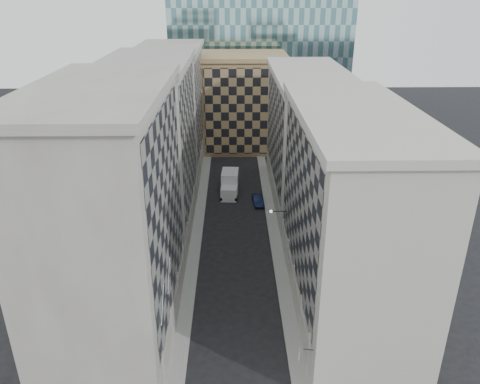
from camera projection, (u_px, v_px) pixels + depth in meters
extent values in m
cube|color=gray|center=(197.00, 233.00, 63.46)|extent=(1.50, 100.00, 0.15)
cube|color=gray|center=(274.00, 232.00, 63.62)|extent=(1.50, 100.00, 0.15)
cube|color=gray|center=(113.00, 224.00, 41.38)|extent=(10.00, 22.00, 23.00)
cube|color=gray|center=(167.00, 208.00, 40.85)|extent=(0.25, 19.36, 18.00)
cube|color=gray|center=(173.00, 313.00, 45.44)|extent=(0.45, 21.12, 3.20)
cube|color=gray|center=(96.00, 89.00, 36.61)|extent=(10.80, 22.80, 0.70)
cylinder|color=gray|center=(160.00, 373.00, 37.65)|extent=(0.90, 0.90, 4.40)
cylinder|color=gray|center=(168.00, 327.00, 42.68)|extent=(0.90, 0.90, 4.40)
cylinder|color=gray|center=(175.00, 291.00, 47.71)|extent=(0.90, 0.90, 4.40)
cylinder|color=gray|center=(180.00, 262.00, 52.75)|extent=(0.90, 0.90, 4.40)
cube|color=#9B9790|center=(152.00, 150.00, 61.71)|extent=(10.00, 22.00, 22.00)
cube|color=gray|center=(188.00, 139.00, 61.19)|extent=(0.25, 19.36, 17.00)
cube|color=#9B9790|center=(191.00, 213.00, 65.58)|extent=(0.45, 21.12, 3.20)
cube|color=#9B9790|center=(145.00, 61.00, 57.14)|extent=(10.80, 22.80, 0.70)
cylinder|color=#9B9790|center=(185.00, 238.00, 57.78)|extent=(0.90, 0.90, 4.40)
cylinder|color=#9B9790|center=(188.00, 218.00, 62.81)|extent=(0.90, 0.90, 4.40)
cylinder|color=#9B9790|center=(191.00, 201.00, 67.85)|extent=(0.90, 0.90, 4.40)
cylinder|color=#9B9790|center=(194.00, 186.00, 72.88)|extent=(0.90, 0.90, 4.40)
cube|color=gray|center=(172.00, 112.00, 82.05)|extent=(10.00, 22.00, 21.00)
cube|color=gray|center=(199.00, 104.00, 81.52)|extent=(0.25, 19.36, 16.00)
cube|color=gray|center=(201.00, 160.00, 85.71)|extent=(0.45, 21.12, 3.20)
cube|color=gray|center=(168.00, 48.00, 77.68)|extent=(10.80, 22.80, 0.70)
cylinder|color=gray|center=(197.00, 173.00, 77.92)|extent=(0.90, 0.90, 4.40)
cylinder|color=gray|center=(199.00, 162.00, 82.95)|extent=(0.90, 0.90, 4.40)
cylinder|color=gray|center=(201.00, 152.00, 87.98)|extent=(0.90, 0.90, 4.40)
cylinder|color=gray|center=(202.00, 143.00, 93.02)|extent=(0.90, 0.90, 4.40)
cube|color=beige|center=(348.00, 216.00, 45.99)|extent=(10.00, 26.00, 20.00)
cube|color=gray|center=(299.00, 203.00, 45.31)|extent=(0.25, 22.88, 15.00)
cube|color=beige|center=(295.00, 288.00, 49.30)|extent=(0.45, 24.96, 3.20)
cube|color=beige|center=(359.00, 113.00, 41.82)|extent=(10.80, 26.80, 0.70)
cylinder|color=beige|center=(313.00, 354.00, 39.54)|extent=(0.90, 0.90, 4.40)
cylinder|color=beige|center=(304.00, 315.00, 44.30)|extent=(0.90, 0.90, 4.40)
cylinder|color=beige|center=(297.00, 283.00, 49.06)|extent=(0.90, 0.90, 4.40)
cylinder|color=beige|center=(291.00, 257.00, 53.82)|extent=(0.90, 0.90, 4.40)
cylinder|color=beige|center=(286.00, 235.00, 58.58)|extent=(0.90, 0.90, 4.40)
cube|color=beige|center=(307.00, 139.00, 70.90)|extent=(10.00, 28.00, 19.00)
cube|color=gray|center=(275.00, 130.00, 70.22)|extent=(0.25, 24.64, 14.00)
cube|color=beige|center=(274.00, 187.00, 74.01)|extent=(0.45, 26.88, 3.20)
cube|color=beige|center=(311.00, 73.00, 66.93)|extent=(10.80, 28.80, 0.70)
cube|color=#A58057|center=(244.00, 104.00, 94.76)|extent=(16.00, 14.00, 18.00)
cube|color=tan|center=(245.00, 112.00, 88.26)|extent=(15.20, 0.25, 16.50)
cube|color=#A58057|center=(244.00, 56.00, 90.97)|extent=(16.80, 14.80, 0.80)
cube|color=#2B2621|center=(233.00, 67.00, 105.52)|extent=(6.00, 6.00, 28.00)
cylinder|color=gray|center=(162.00, 304.00, 36.46)|extent=(0.10, 2.33, 2.33)
cylinder|color=gray|center=(169.00, 275.00, 40.12)|extent=(0.10, 2.33, 2.33)
cylinder|color=black|center=(278.00, 211.00, 55.66)|extent=(1.80, 0.08, 0.08)
sphere|color=#FFE5B2|center=(271.00, 211.00, 55.65)|extent=(0.36, 0.36, 0.36)
cube|color=silver|center=(229.00, 193.00, 73.39)|extent=(2.65, 2.87, 2.05)
cube|color=silver|center=(230.00, 181.00, 75.80)|extent=(2.85, 4.24, 3.53)
cylinder|color=black|center=(221.00, 198.00, 72.81)|extent=(0.40, 1.04, 1.02)
cylinder|color=black|center=(236.00, 198.00, 72.73)|extent=(0.40, 1.04, 1.02)
cylinder|color=black|center=(224.00, 185.00, 77.60)|extent=(0.40, 1.04, 1.02)
cylinder|color=black|center=(237.00, 185.00, 77.52)|extent=(0.40, 1.04, 1.02)
imported|color=#0F1837|center=(258.00, 200.00, 71.78)|extent=(1.78, 4.16, 1.33)
cylinder|color=black|center=(308.00, 350.00, 37.25)|extent=(0.82, 0.21, 0.06)
cube|color=beige|center=(299.00, 354.00, 37.41)|extent=(0.19, 0.72, 0.72)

